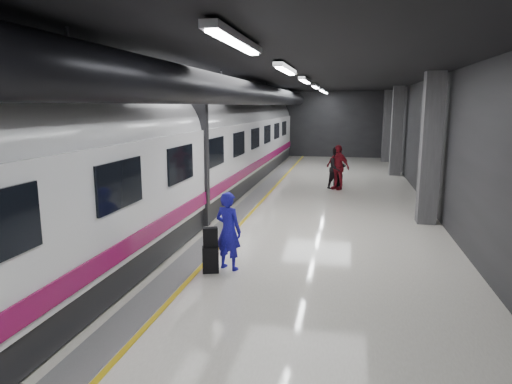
{
  "coord_description": "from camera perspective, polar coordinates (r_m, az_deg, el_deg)",
  "views": [
    {
      "loc": [
        2.15,
        -12.3,
        3.52
      ],
      "look_at": [
        -0.09,
        -1.24,
        1.38
      ],
      "focal_mm": 32.0,
      "sensor_mm": 36.0,
      "label": 1
    }
  ],
  "objects": [
    {
      "name": "ground",
      "position": [
        12.97,
        1.47,
        -5.01
      ],
      "size": [
        40.0,
        40.0,
        0.0
      ],
      "primitive_type": "plane",
      "color": "silver",
      "rests_on": "ground"
    },
    {
      "name": "platform_hall",
      "position": [
        13.48,
        1.04,
        10.81
      ],
      "size": [
        10.02,
        40.02,
        4.51
      ],
      "color": "black",
      "rests_on": "ground"
    },
    {
      "name": "train",
      "position": [
        13.51,
        -12.22,
        4.33
      ],
      "size": [
        3.05,
        38.0,
        4.05
      ],
      "color": "black",
      "rests_on": "ground"
    },
    {
      "name": "traveler_main",
      "position": [
        9.9,
        -3.47,
        -4.86
      ],
      "size": [
        0.73,
        0.61,
        1.72
      ],
      "primitive_type": "imported",
      "rotation": [
        0.0,
        0.0,
        2.78
      ],
      "color": "#241BD1",
      "rests_on": "ground"
    },
    {
      "name": "suitcase_main",
      "position": [
        9.9,
        -5.71,
        -8.41
      ],
      "size": [
        0.4,
        0.32,
        0.57
      ],
      "primitive_type": "cube",
      "rotation": [
        0.0,
        0.0,
        0.32
      ],
      "color": "black",
      "rests_on": "ground"
    },
    {
      "name": "shoulder_bag",
      "position": [
        9.78,
        -5.73,
        -5.62
      ],
      "size": [
        0.35,
        0.26,
        0.41
      ],
      "primitive_type": "cube",
      "rotation": [
        0.0,
        0.0,
        0.35
      ],
      "color": "black",
      "rests_on": "suitcase_main"
    },
    {
      "name": "traveler_far_a",
      "position": [
        19.83,
        10.11,
        2.96
      ],
      "size": [
        1.1,
        1.09,
        1.79
      ],
      "primitive_type": "imported",
      "rotation": [
        0.0,
        0.0,
        0.73
      ],
      "color": "black",
      "rests_on": "ground"
    },
    {
      "name": "traveler_far_b",
      "position": [
        19.71,
        10.18,
        3.07
      ],
      "size": [
        1.18,
        1.01,
        1.9
      ],
      "primitive_type": "imported",
      "rotation": [
        0.0,
        0.0,
        -0.59
      ],
      "color": "maroon",
      "rests_on": "ground"
    },
    {
      "name": "suitcase_far",
      "position": [
        20.67,
        10.21,
        1.5
      ],
      "size": [
        0.4,
        0.31,
        0.53
      ],
      "primitive_type": "cube",
      "rotation": [
        0.0,
        0.0,
        0.23
      ],
      "color": "black",
      "rests_on": "ground"
    }
  ]
}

